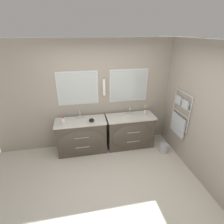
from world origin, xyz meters
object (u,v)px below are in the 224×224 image
at_px(toiletry_bottle, 63,121).
at_px(waste_bin, 164,148).
at_px(amenity_bowl, 92,120).
at_px(vanity_left, 82,136).
at_px(vanity_right, 130,131).
at_px(flower_vase, 145,111).

xyz_separation_m(toiletry_bottle, waste_bin, (2.33, -0.36, -0.80)).
xyz_separation_m(amenity_bowl, waste_bin, (1.71, -0.34, -0.76)).
xyz_separation_m(vanity_left, toiletry_bottle, (-0.37, -0.05, 0.49)).
height_order(vanity_right, flower_vase, flower_vase).
xyz_separation_m(vanity_right, waste_bin, (0.75, -0.41, -0.31)).
bearing_deg(vanity_left, vanity_right, 0.00).
relative_size(toiletry_bottle, flower_vase, 0.68).
bearing_deg(toiletry_bottle, vanity_left, 7.89).
height_order(vanity_left, vanity_right, same).
distance_m(vanity_right, amenity_bowl, 1.06).
bearing_deg(amenity_bowl, waste_bin, -11.42).
height_order(vanity_left, amenity_bowl, amenity_bowl).
bearing_deg(waste_bin, toiletry_bottle, 171.24).
xyz_separation_m(toiletry_bottle, flower_vase, (1.94, 0.10, 0.02)).
distance_m(toiletry_bottle, flower_vase, 1.94).
height_order(vanity_right, toiletry_bottle, toiletry_bottle).
xyz_separation_m(vanity_right, toiletry_bottle, (-1.58, -0.05, 0.49)).
distance_m(vanity_right, toiletry_bottle, 1.65).
bearing_deg(waste_bin, amenity_bowl, 168.58).
bearing_deg(flower_vase, amenity_bowl, -174.96).
height_order(vanity_right, waste_bin, vanity_right).
bearing_deg(flower_vase, vanity_left, -178.12).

